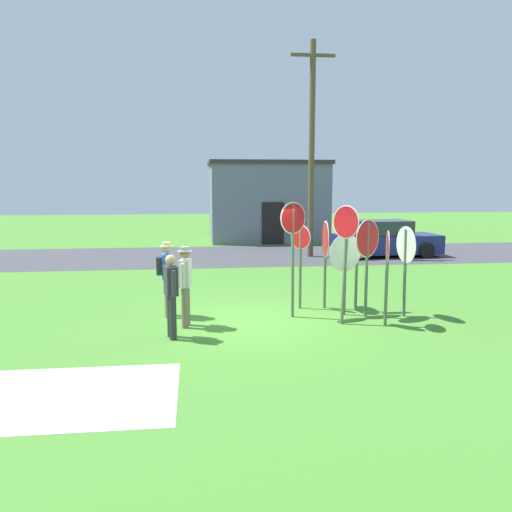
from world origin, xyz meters
The scene contains 18 objects.
ground_plane centered at (0.00, 0.00, 0.00)m, with size 80.00×80.00×0.00m, color #47842D.
street_asphalt centered at (0.00, 10.73, 0.00)m, with size 60.00×6.40×0.01m, color #424247.
concrete_path centered at (-2.96, -3.68, 0.00)m, with size 3.20×2.40×0.01m, color #ADAAA3.
building_background centered at (2.81, 16.71, 2.09)m, with size 6.19×4.65×4.18m.
utility_pole centered at (3.73, 10.09, 4.53)m, with size 1.80×0.24×8.69m.
parked_car_on_street centered at (6.89, 9.84, 0.69)m, with size 4.38×2.18×1.51m.
stop_sign_leaning_right centered at (1.15, 0.41, 1.80)m, with size 0.64×0.37×2.65m.
stop_sign_far_back centered at (1.49, 1.20, 1.38)m, with size 0.40×0.47×2.07m.
stop_sign_tallest centered at (2.39, 0.46, 1.30)m, with size 0.83×0.31×1.91m.
stop_sign_nearest centered at (3.73, 0.17, 1.44)m, with size 0.14×0.84×2.10m.
stop_sign_rear_right centered at (3.03, -0.53, 1.40)m, with size 0.20×0.66×2.07m.
stop_sign_leaning_left centered at (2.16, -0.29, 1.77)m, with size 0.43×0.64×2.61m.
stop_sign_rear_left centered at (2.79, 0.82, 1.31)m, with size 0.67×0.12×1.95m.
stop_sign_center_cluster centered at (2.09, 1.17, 1.49)m, with size 0.09×0.89×2.17m.
stop_sign_low_front centered at (2.84, 0.24, 1.56)m, with size 0.71×0.53×2.26m.
person_on_left centered at (-1.73, 0.80, 1.01)m, with size 0.41×0.57×1.74m.
person_with_sunhat centered at (-1.29, -0.13, 0.98)m, with size 0.31×0.56×1.74m.
person_in_blue centered at (-1.55, -0.96, 0.95)m, with size 0.30×0.55×1.69m.
Camera 1 is at (-1.08, -11.25, 3.10)m, focal length 36.85 mm.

